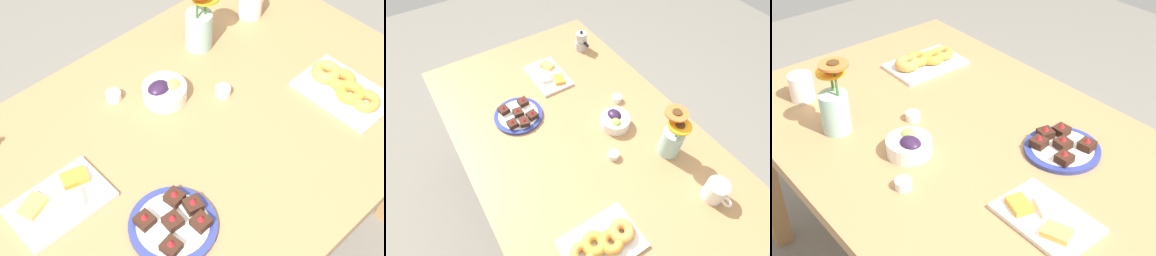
% 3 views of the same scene
% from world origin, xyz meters
% --- Properties ---
extents(ground_plane, '(6.00, 6.00, 0.00)m').
position_xyz_m(ground_plane, '(0.00, 0.00, 0.00)').
color(ground_plane, slate).
extents(dining_table, '(1.60, 1.00, 0.74)m').
position_xyz_m(dining_table, '(0.00, 0.00, 0.65)').
color(dining_table, '#A87A4C').
rests_on(dining_table, ground_plane).
extents(coffee_mug, '(0.12, 0.08, 0.09)m').
position_xyz_m(coffee_mug, '(0.54, 0.28, 0.79)').
color(coffee_mug, white).
rests_on(coffee_mug, dining_table).
extents(grape_bowl, '(0.14, 0.14, 0.07)m').
position_xyz_m(grape_bowl, '(0.04, 0.17, 0.77)').
color(grape_bowl, white).
rests_on(grape_bowl, dining_table).
extents(cheese_platter, '(0.26, 0.17, 0.03)m').
position_xyz_m(cheese_platter, '(-0.41, 0.07, 0.75)').
color(cheese_platter, white).
rests_on(cheese_platter, dining_table).
extents(croissant_platter, '(0.19, 0.28, 0.05)m').
position_xyz_m(croissant_platter, '(0.47, -0.19, 0.76)').
color(croissant_platter, white).
rests_on(croissant_platter, dining_table).
extents(jam_cup_honey, '(0.05, 0.05, 0.03)m').
position_xyz_m(jam_cup_honey, '(0.19, 0.06, 0.76)').
color(jam_cup_honey, white).
rests_on(jam_cup_honey, dining_table).
extents(jam_cup_berry, '(0.05, 0.05, 0.03)m').
position_xyz_m(jam_cup_berry, '(-0.07, 0.28, 0.76)').
color(jam_cup_berry, white).
rests_on(jam_cup_berry, dining_table).
extents(dessert_plate, '(0.23, 0.23, 0.05)m').
position_xyz_m(dessert_plate, '(-0.24, -0.18, 0.75)').
color(dessert_plate, navy).
rests_on(dessert_plate, dining_table).
extents(flower_vase, '(0.12, 0.10, 0.25)m').
position_xyz_m(flower_vase, '(0.29, 0.28, 0.83)').
color(flower_vase, '#99C1B7').
rests_on(flower_vase, dining_table).
extents(moka_pot, '(0.11, 0.07, 0.12)m').
position_xyz_m(moka_pot, '(-0.52, 0.35, 0.79)').
color(moka_pot, '#B7B7BC').
rests_on(moka_pot, dining_table).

